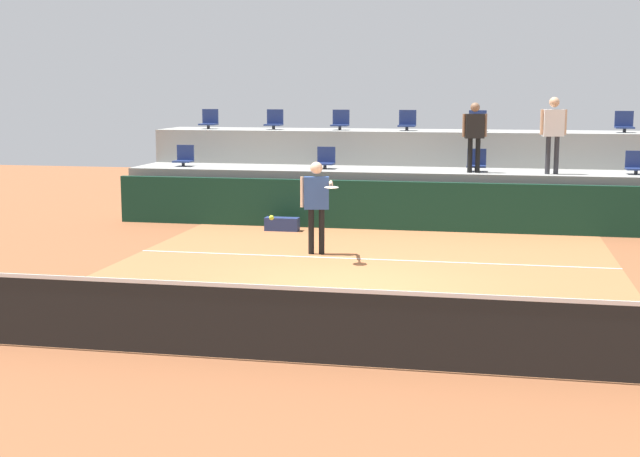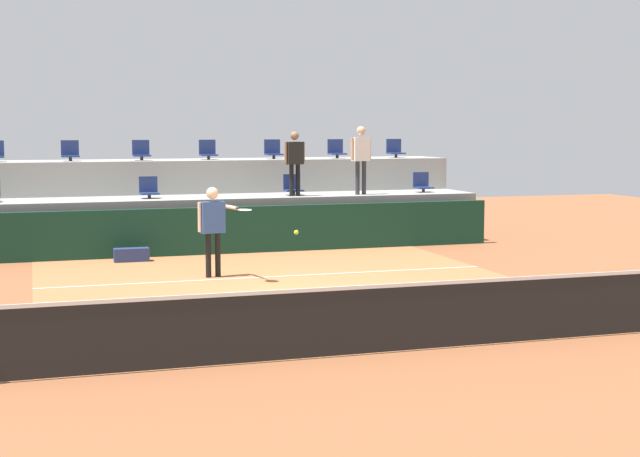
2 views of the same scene
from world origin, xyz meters
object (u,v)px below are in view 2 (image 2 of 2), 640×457
object	(u,v)px
stadium_chair_lower_far_right	(422,184)
tennis_player	(214,222)
stadium_chair_upper_left	(70,152)
stadium_chair_upper_mid_right	(273,151)
stadium_chair_upper_far_right	(395,150)
stadium_chair_lower_right	(293,186)
spectator_in_white	(361,153)
stadium_chair_upper_center	(208,151)
spectator_in_grey	(295,158)
tennis_ball	(296,232)
stadium_chair_upper_right	(336,150)
stadium_chair_lower_left	(149,189)
equipment_bag	(131,255)
stadium_chair_upper_mid_left	(141,152)

from	to	relation	value
stadium_chair_lower_far_right	tennis_player	world-z (taller)	tennis_player
stadium_chair_lower_far_right	stadium_chair_upper_left	size ratio (longest dim) A/B	1.00
stadium_chair_upper_mid_right	stadium_chair_upper_far_right	size ratio (longest dim) A/B	1.00
stadium_chair_lower_right	spectator_in_white	size ratio (longest dim) A/B	0.30
spectator_in_white	stadium_chair_upper_center	bearing A→B (deg)	148.00
stadium_chair_lower_far_right	spectator_in_grey	xyz separation A→B (m)	(-3.59, -0.38, 0.73)
stadium_chair_upper_left	spectator_in_grey	bearing A→B (deg)	-22.54
stadium_chair_upper_far_right	tennis_player	distance (m)	9.05
stadium_chair_lower_far_right	spectator_in_white	world-z (taller)	spectator_in_white
stadium_chair_upper_mid_right	tennis_ball	xyz separation A→B (m)	(-2.51, -11.04, -0.92)
stadium_chair_upper_far_right	spectator_in_grey	distance (m)	4.17
stadium_chair_lower_right	spectator_in_white	bearing A→B (deg)	-12.87
stadium_chair_upper_right	stadium_chair_upper_mid_right	bearing A→B (deg)	180.00
stadium_chair_upper_right	tennis_ball	size ratio (longest dim) A/B	7.65
tennis_player	spectator_in_grey	distance (m)	5.12
stadium_chair_lower_right	spectator_in_white	xyz separation A→B (m)	(1.68, -0.38, 0.83)
stadium_chair_upper_left	tennis_ball	size ratio (longest dim) A/B	7.65
stadium_chair_lower_left	stadium_chair_upper_right	world-z (taller)	stadium_chair_upper_right
spectator_in_white	spectator_in_grey	bearing A→B (deg)	-180.00
stadium_chair_upper_far_right	equipment_bag	xyz separation A→B (m)	(-7.71, -3.67, -2.16)
stadium_chair_upper_center	tennis_player	world-z (taller)	stadium_chair_upper_center
stadium_chair_upper_far_right	spectator_in_grey	world-z (taller)	spectator_in_grey
stadium_chair_lower_right	stadium_chair_upper_mid_right	bearing A→B (deg)	91.33
stadium_chair_upper_mid_left	stadium_chair_upper_mid_right	bearing A→B (deg)	0.00
stadium_chair_upper_far_right	spectator_in_grey	xyz separation A→B (m)	(-3.55, -2.18, -0.12)
stadium_chair_upper_mid_left	tennis_ball	world-z (taller)	stadium_chair_upper_mid_left
stadium_chair_lower_far_right	stadium_chair_upper_center	xyz separation A→B (m)	(-5.35, 1.80, 0.85)
stadium_chair_upper_left	equipment_bag	bearing A→B (deg)	-73.34
stadium_chair_upper_far_right	tennis_ball	size ratio (longest dim) A/B	7.65
stadium_chair_upper_left	spectator_in_white	distance (m)	7.33
stadium_chair_upper_left	stadium_chair_lower_right	bearing A→B (deg)	-18.70
tennis_player	stadium_chair_lower_right	bearing A→B (deg)	57.43
spectator_in_grey	tennis_ball	xyz separation A→B (m)	(-2.49, -8.86, -0.80)
stadium_chair_lower_left	tennis_player	size ratio (longest dim) A/B	0.29
stadium_chair_upper_far_right	stadium_chair_upper_center	bearing A→B (deg)	180.00
stadium_chair_lower_right	tennis_ball	world-z (taller)	stadium_chair_lower_right
stadium_chair_upper_left	spectator_in_grey	world-z (taller)	spectator_in_grey
stadium_chair_lower_far_right	tennis_ball	xyz separation A→B (m)	(-6.09, -9.24, -0.07)
stadium_chair_lower_right	stadium_chair_upper_left	world-z (taller)	stadium_chair_upper_left
stadium_chair_upper_left	stadium_chair_upper_mid_right	bearing A→B (deg)	0.00
stadium_chair_lower_far_right	stadium_chair_upper_mid_left	world-z (taller)	stadium_chair_upper_mid_left
stadium_chair_lower_right	stadium_chair_upper_right	distance (m)	2.65
stadium_chair_lower_left	stadium_chair_lower_right	world-z (taller)	same
stadium_chair_lower_right	stadium_chair_lower_far_right	xyz separation A→B (m)	(3.54, 0.00, 0.00)
stadium_chair_lower_right	stadium_chair_upper_mid_right	world-z (taller)	stadium_chair_upper_mid_right
stadium_chair_lower_far_right	equipment_bag	size ratio (longest dim) A/B	0.68
stadium_chair_upper_mid_right	spectator_in_grey	bearing A→B (deg)	-90.38
stadium_chair_upper_center	equipment_bag	bearing A→B (deg)	-123.26
stadium_chair_lower_right	tennis_ball	distance (m)	9.58
stadium_chair_upper_center	stadium_chair_upper_right	xyz separation A→B (m)	(3.57, 0.00, 0.00)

